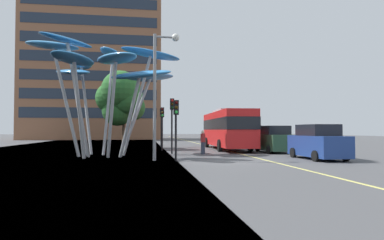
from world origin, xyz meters
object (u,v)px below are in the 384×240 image
(traffic_light_island_mid, at_px, (162,119))
(car_far_side, at_px, (218,136))
(traffic_light_kerb_near, at_px, (176,117))
(traffic_light_opposite, at_px, (161,119))
(red_bus, at_px, (227,128))
(car_parked_far, at_px, (250,137))
(car_parked_mid, at_px, (275,140))
(car_side_street, at_px, (234,136))
(car_parked_near, at_px, (318,143))
(leaf_sculpture, at_px, (106,67))
(traffic_light_kerb_far, at_px, (172,114))
(street_lamp, at_px, (161,78))
(pedestrian, at_px, (203,142))

(traffic_light_island_mid, bearing_deg, car_far_side, 62.30)
(traffic_light_kerb_near, bearing_deg, traffic_light_opposite, 90.05)
(red_bus, distance_m, car_parked_far, 4.35)
(car_parked_mid, bearing_deg, car_parked_far, 85.72)
(car_side_street, bearing_deg, car_far_side, 97.51)
(traffic_light_opposite, bearing_deg, car_side_street, 28.37)
(red_bus, distance_m, car_parked_mid, 5.32)
(car_parked_mid, bearing_deg, car_parked_near, -87.71)
(leaf_sculpture, relative_size, car_side_street, 2.50)
(traffic_light_opposite, relative_size, car_parked_mid, 0.98)
(car_side_street, bearing_deg, car_parked_near, -91.25)
(red_bus, xyz_separation_m, traffic_light_kerb_near, (-5.54, -10.42, 0.51))
(traffic_light_island_mid, xyz_separation_m, car_far_side, (8.24, 15.70, -1.65))
(traffic_light_island_mid, relative_size, traffic_light_opposite, 0.93)
(traffic_light_kerb_far, xyz_separation_m, car_parked_near, (8.09, -5.32, -1.88))
(traffic_light_kerb_far, height_order, car_side_street, traffic_light_kerb_far)
(red_bus, distance_m, car_side_street, 9.56)
(traffic_light_kerb_near, height_order, traffic_light_kerb_far, traffic_light_kerb_far)
(red_bus, bearing_deg, street_lamp, -122.97)
(traffic_light_kerb_near, relative_size, street_lamp, 0.46)
(red_bus, bearing_deg, car_far_side, 80.26)
(red_bus, xyz_separation_m, car_parked_mid, (2.56, -4.56, -0.96))
(car_side_street, bearing_deg, traffic_light_kerb_near, -114.30)
(traffic_light_island_mid, distance_m, car_parked_near, 12.63)
(car_side_street, bearing_deg, car_parked_far, -90.91)
(car_far_side, xyz_separation_m, pedestrian, (-5.62, -19.92, -0.09))
(traffic_light_island_mid, xyz_separation_m, traffic_light_opposite, (0.20, 5.45, 0.18))
(traffic_light_kerb_far, height_order, car_parked_far, traffic_light_kerb_far)
(leaf_sculpture, bearing_deg, car_parked_far, 34.88)
(traffic_light_opposite, relative_size, pedestrian, 2.29)
(leaf_sculpture, height_order, traffic_light_kerb_far, leaf_sculpture)
(traffic_light_kerb_near, xyz_separation_m, street_lamp, (-0.82, 0.62, 2.19))
(car_parked_near, height_order, car_side_street, car_side_street)
(car_parked_mid, xyz_separation_m, car_side_street, (0.65, 13.52, 0.06))
(red_bus, relative_size, street_lamp, 1.60)
(pedestrian, bearing_deg, car_parked_far, 53.14)
(traffic_light_kerb_far, bearing_deg, leaf_sculpture, -166.94)
(car_parked_mid, bearing_deg, leaf_sculpture, -172.87)
(traffic_light_kerb_far, distance_m, car_parked_mid, 8.09)
(car_far_side, bearing_deg, car_parked_near, -89.29)
(traffic_light_opposite, relative_size, car_side_street, 0.93)
(car_parked_far, bearing_deg, pedestrian, -126.86)
(leaf_sculpture, relative_size, traffic_light_kerb_far, 2.63)
(red_bus, distance_m, street_lamp, 11.99)
(traffic_light_island_mid, distance_m, car_far_side, 17.81)
(traffic_light_kerb_near, bearing_deg, car_side_street, 65.70)
(red_bus, xyz_separation_m, pedestrian, (-3.13, -5.45, -1.08))
(leaf_sculpture, height_order, car_side_street, leaf_sculpture)
(red_bus, bearing_deg, car_parked_far, 42.82)
(traffic_light_island_mid, relative_size, car_parked_near, 0.82)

